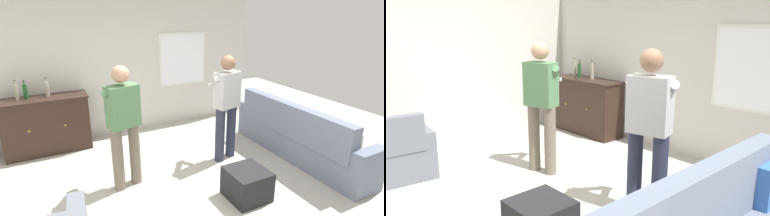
% 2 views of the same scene
% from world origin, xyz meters
% --- Properties ---
extents(ground, '(10.40, 10.40, 0.00)m').
position_xyz_m(ground, '(0.00, 0.00, 0.00)').
color(ground, '#B2ADA3').
extents(wall_back_with_window, '(5.20, 0.15, 2.80)m').
position_xyz_m(wall_back_with_window, '(0.03, 2.66, 1.40)').
color(wall_back_with_window, beige).
rests_on(wall_back_with_window, ground).
extents(couch, '(0.57, 2.54, 0.94)m').
position_xyz_m(couch, '(1.98, 0.23, 0.35)').
color(couch, slate).
rests_on(couch, ground).
extents(sideboard_cabinet, '(1.37, 0.49, 0.95)m').
position_xyz_m(sideboard_cabinet, '(-1.59, 2.30, 0.48)').
color(sideboard_cabinet, black).
rests_on(sideboard_cabinet, ground).
extents(bottle_wine_green, '(0.07, 0.07, 0.31)m').
position_xyz_m(bottle_wine_green, '(-1.82, 2.35, 1.08)').
color(bottle_wine_green, '#1E4C23').
rests_on(bottle_wine_green, sideboard_cabinet).
extents(bottle_liquor_amber, '(0.07, 0.07, 0.32)m').
position_xyz_m(bottle_liquor_amber, '(-1.51, 2.35, 1.08)').
color(bottle_liquor_amber, gray).
rests_on(bottle_liquor_amber, sideboard_cabinet).
extents(bottle_spirits_clear, '(0.06, 0.06, 0.33)m').
position_xyz_m(bottle_spirits_clear, '(-1.94, 2.33, 1.09)').
color(bottle_spirits_clear, gray).
rests_on(bottle_spirits_clear, sideboard_cabinet).
extents(ottoman, '(0.50, 0.50, 0.40)m').
position_xyz_m(ottoman, '(0.59, -0.31, 0.20)').
color(ottoman, black).
rests_on(ottoman, ground).
extents(person_standing_left, '(0.54, 0.52, 1.68)m').
position_xyz_m(person_standing_left, '(-0.69, 0.68, 0.94)').
color(person_standing_left, '#6B6051').
rests_on(person_standing_left, ground).
extents(person_standing_right, '(0.54, 0.51, 1.68)m').
position_xyz_m(person_standing_right, '(0.94, 0.74, 0.94)').
color(person_standing_right, '#282D42').
rests_on(person_standing_right, ground).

